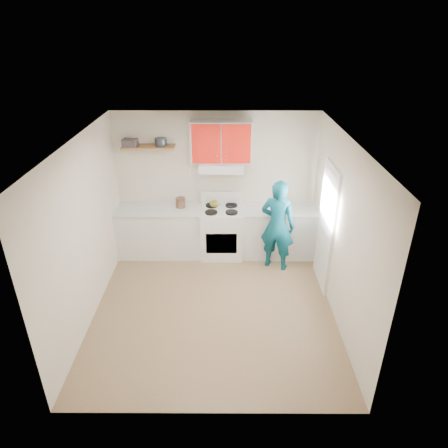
{
  "coord_description": "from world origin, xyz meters",
  "views": [
    {
      "loc": [
        0.17,
        -4.97,
        3.96
      ],
      "look_at": [
        0.15,
        0.55,
        1.15
      ],
      "focal_mm": 32.23,
      "sensor_mm": 36.0,
      "label": 1
    }
  ],
  "objects_px": {
    "stove": "(222,232)",
    "kettle": "(214,203)",
    "tin": "(161,142)",
    "person": "(277,225)",
    "crock": "(181,203)"
  },
  "relations": [
    {
      "from": "kettle",
      "to": "person",
      "type": "xyz_separation_m",
      "value": [
        1.1,
        -0.54,
        -0.17
      ]
    },
    {
      "from": "kettle",
      "to": "crock",
      "type": "distance_m",
      "value": 0.61
    },
    {
      "from": "stove",
      "to": "tin",
      "type": "xyz_separation_m",
      "value": [
        -1.04,
        0.2,
        1.64
      ]
    },
    {
      "from": "kettle",
      "to": "person",
      "type": "height_order",
      "value": "person"
    },
    {
      "from": "kettle",
      "to": "person",
      "type": "relative_size",
      "value": 0.1
    },
    {
      "from": "stove",
      "to": "crock",
      "type": "relative_size",
      "value": 4.6
    },
    {
      "from": "tin",
      "to": "person",
      "type": "bearing_deg",
      "value": -17.4
    },
    {
      "from": "stove",
      "to": "tin",
      "type": "bearing_deg",
      "value": 169.16
    },
    {
      "from": "stove",
      "to": "kettle",
      "type": "distance_m",
      "value": 0.56
    },
    {
      "from": "stove",
      "to": "person",
      "type": "height_order",
      "value": "person"
    },
    {
      "from": "tin",
      "to": "kettle",
      "type": "bearing_deg",
      "value": -5.58
    },
    {
      "from": "stove",
      "to": "person",
      "type": "distance_m",
      "value": 1.11
    },
    {
      "from": "stove",
      "to": "kettle",
      "type": "height_order",
      "value": "kettle"
    },
    {
      "from": "crock",
      "to": "person",
      "type": "relative_size",
      "value": 0.12
    },
    {
      "from": "stove",
      "to": "crock",
      "type": "height_order",
      "value": "crock"
    }
  ]
}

